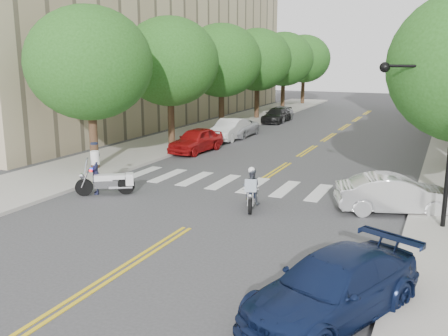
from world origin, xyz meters
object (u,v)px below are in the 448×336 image
Objects in this scene: motorcycle_police at (251,190)px; motorcycle_parked at (110,182)px; convertible at (395,194)px; sedan_blue at (333,287)px; officer_standing at (96,173)px.

motorcycle_police is 6.34m from motorcycle_parked.
convertible is 0.87× the size of sedan_blue.
motorcycle_police is 7.01m from officer_standing.
motorcycle_police is at bearing -117.40° from motorcycle_parked.
officer_standing reaches higher than convertible.
motorcycle_parked is 0.44× the size of sedan_blue.
convertible is at bearing -112.13° from motorcycle_parked.
convertible is (11.57, 2.47, 0.16)m from motorcycle_parked.
motorcycle_parked is 0.50× the size of convertible.
motorcycle_parked is at bearing 174.28° from sedan_blue.
sedan_blue is (-0.45, -8.89, 0.01)m from convertible.
officer_standing reaches higher than motorcycle_parked.
motorcycle_parked is at bearing 59.75° from officer_standing.
motorcycle_police is 5.55m from convertible.
motorcycle_parked is 12.84m from sedan_blue.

